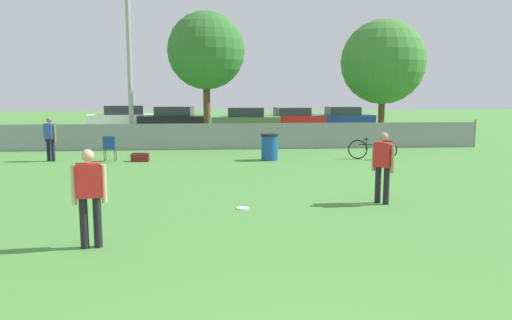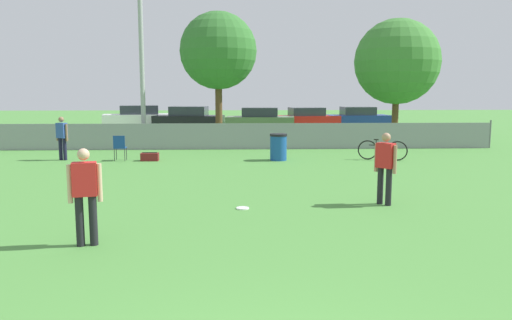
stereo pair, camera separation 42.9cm
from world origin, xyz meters
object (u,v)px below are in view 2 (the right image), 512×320
bicycle_sideline (383,150)px  parked_car_blue (358,118)px  folding_chair_sideline (120,146)px  spectator_in_blue (62,136)px  parked_car_red (306,119)px  light_pole (140,20)px  trash_bin (278,147)px  gear_bag_sideline (150,157)px  tree_near_pole (218,51)px  parked_car_white (139,118)px  parked_car_olive (260,120)px  parked_car_dark (189,119)px  tree_far_right (397,62)px  frisbee_disc (243,208)px  player_defender_red (385,164)px  player_thrower_red (85,191)px

bicycle_sideline → parked_car_blue: parked_car_blue is taller
parked_car_blue → folding_chair_sideline: bearing=-132.3°
spectator_in_blue → parked_car_red: size_ratio=0.36×
light_pole → parked_car_red: light_pole is taller
trash_bin → gear_bag_sideline: bearing=179.3°
tree_near_pole → parked_car_red: (5.32, 8.53, -3.59)m
trash_bin → gear_bag_sideline: trash_bin is taller
gear_bag_sideline → folding_chair_sideline: bearing=178.8°
gear_bag_sideline → parked_car_red: bearing=61.8°
parked_car_white → parked_car_olive: bearing=-29.2°
parked_car_red → folding_chair_sideline: bearing=-129.5°
parked_car_olive → tree_near_pole: bearing=-103.1°
bicycle_sideline → parked_car_red: size_ratio=0.39×
parked_car_red → parked_car_blue: (3.42, 0.41, 0.01)m
spectator_in_blue → parked_car_blue: spectator_in_blue is taller
light_pole → parked_car_dark: bearing=83.2°
folding_chair_sideline → parked_car_red: size_ratio=0.21×
tree_far_right → parked_car_red: tree_far_right is taller
spectator_in_blue → frisbee_disc: size_ratio=5.61×
player_defender_red → spectator_in_blue: 12.02m
tree_far_right → folding_chair_sideline: tree_far_right is taller
tree_near_pole → parked_car_white: size_ratio=1.26×
bicycle_sideline → trash_bin: trash_bin is taller
tree_far_right → gear_bag_sideline: (-11.01, -6.93, -3.73)m
light_pole → player_defender_red: light_pole is taller
light_pole → spectator_in_blue: (-2.23, -3.68, -4.54)m
tree_near_pole → parked_car_blue: 13.01m
parked_car_white → player_defender_red: bearing=-77.0°
tree_far_right → trash_bin: size_ratio=6.30×
light_pole → parked_car_olive: bearing=56.7°
tree_near_pole → bicycle_sideline: 9.24m
parked_car_white → parked_car_blue: 14.19m
bicycle_sideline → parked_car_dark: (-8.13, 13.36, 0.36)m
folding_chair_sideline → parked_car_dark: size_ratio=0.21×
player_defender_red → gear_bag_sideline: (-6.29, 7.14, -0.76)m
folding_chair_sideline → gear_bag_sideline: (1.05, -0.02, -0.39)m
folding_chair_sideline → parked_car_red: (8.65, 14.16, 0.14)m
player_defender_red → frisbee_disc: bearing=-128.6°
folding_chair_sideline → bicycle_sideline: bearing=176.5°
light_pole → gear_bag_sideline: (0.91, -4.00, -5.27)m
trash_bin → parked_car_white: bearing=117.3°
player_thrower_red → player_defender_red: (5.63, 2.67, 0.00)m
player_thrower_red → folding_chair_sideline: size_ratio=1.74×
frisbee_disc → player_defender_red: bearing=4.7°
player_thrower_red → bicycle_sideline: bearing=39.5°
player_thrower_red → gear_bag_sideline: player_thrower_red is taller
player_defender_red → parked_car_white: player_defender_red is taller
bicycle_sideline → gear_bag_sideline: (-8.31, 0.17, -0.22)m
tree_near_pole → spectator_in_blue: tree_near_pole is taller
parked_car_dark → parked_car_olive: size_ratio=1.05×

